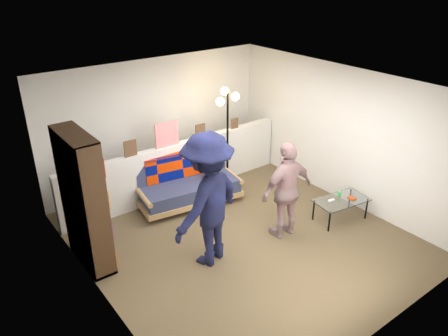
% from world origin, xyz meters
% --- Properties ---
extents(ground, '(5.00, 5.00, 0.00)m').
position_xyz_m(ground, '(0.00, 0.00, 0.00)').
color(ground, brown).
rests_on(ground, ground).
extents(room_shell, '(4.60, 5.05, 2.45)m').
position_xyz_m(room_shell, '(0.00, 0.47, 1.67)').
color(room_shell, silver).
rests_on(room_shell, ground).
extents(half_wall_ledge, '(4.45, 0.15, 1.00)m').
position_xyz_m(half_wall_ledge, '(0.00, 1.80, 0.50)').
color(half_wall_ledge, silver).
rests_on(half_wall_ledge, ground).
extents(ledge_decor, '(2.97, 0.02, 0.45)m').
position_xyz_m(ledge_decor, '(-0.23, 1.78, 1.18)').
color(ledge_decor, brown).
rests_on(ledge_decor, half_wall_ledge).
extents(futon_sofa, '(1.91, 1.11, 0.78)m').
position_xyz_m(futon_sofa, '(-0.03, 1.42, 0.36)').
color(futon_sofa, tan).
rests_on(futon_sofa, ground).
extents(bookshelf, '(0.33, 0.99, 1.98)m').
position_xyz_m(bookshelf, '(-2.08, 0.82, 0.92)').
color(bookshelf, '#331F11').
rests_on(bookshelf, ground).
extents(coffee_table, '(0.96, 0.62, 0.46)m').
position_xyz_m(coffee_table, '(1.67, -0.61, 0.35)').
color(coffee_table, black).
rests_on(coffee_table, ground).
extents(floor_lamp, '(0.42, 0.33, 1.86)m').
position_xyz_m(floor_lamp, '(1.02, 1.66, 1.32)').
color(floor_lamp, black).
rests_on(floor_lamp, ground).
extents(person_left, '(1.44, 1.10, 1.97)m').
position_xyz_m(person_left, '(-0.71, -0.16, 0.98)').
color(person_left, black).
rests_on(person_left, ground).
extents(person_right, '(0.94, 0.44, 1.57)m').
position_xyz_m(person_right, '(0.63, -0.36, 0.78)').
color(person_right, '#D1878B').
rests_on(person_right, ground).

